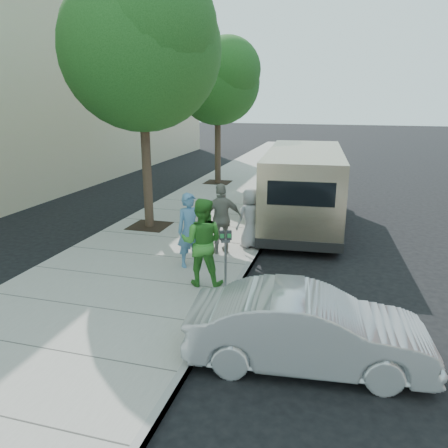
# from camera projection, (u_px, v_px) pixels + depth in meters

# --- Properties ---
(ground) EXTENTS (120.00, 120.00, 0.00)m
(ground) POSITION_uv_depth(u_px,v_px,m) (192.00, 264.00, 11.08)
(ground) COLOR black
(ground) RESTS_ON ground
(sidewalk) EXTENTS (5.00, 60.00, 0.15)m
(sidewalk) POSITION_uv_depth(u_px,v_px,m) (156.00, 258.00, 11.32)
(sidewalk) COLOR gray
(sidewalk) RESTS_ON ground
(curb_face) EXTENTS (0.12, 60.00, 0.16)m
(curb_face) POSITION_uv_depth(u_px,v_px,m) (248.00, 268.00, 10.68)
(curb_face) COLOR gray
(curb_face) RESTS_ON ground
(tree_near) EXTENTS (4.62, 4.60, 7.53)m
(tree_near) POSITION_uv_depth(u_px,v_px,m) (142.00, 43.00, 12.32)
(tree_near) COLOR black
(tree_near) RESTS_ON sidewalk
(tree_far) EXTENTS (3.92, 3.80, 6.49)m
(tree_far) POSITION_uv_depth(u_px,v_px,m) (218.00, 78.00, 19.53)
(tree_far) COLOR black
(tree_far) RESTS_ON sidewalk
(parking_meter) EXTENTS (0.27, 0.18, 1.26)m
(parking_meter) POSITION_uv_depth(u_px,v_px,m) (225.00, 246.00, 9.21)
(parking_meter) COLOR gray
(parking_meter) RESTS_ON sidewalk
(van) EXTENTS (2.72, 6.85, 2.49)m
(van) POSITION_uv_depth(u_px,v_px,m) (303.00, 186.00, 14.05)
(van) COLOR tan
(van) RESTS_ON ground
(sedan) EXTENTS (3.88, 1.71, 1.24)m
(sedan) POSITION_uv_depth(u_px,v_px,m) (308.00, 329.00, 6.80)
(sedan) COLOR #B4B8BC
(sedan) RESTS_ON ground
(person_officer) EXTENTS (0.78, 0.75, 1.80)m
(person_officer) POSITION_uv_depth(u_px,v_px,m) (190.00, 230.00, 10.35)
(person_officer) COLOR teal
(person_officer) RESTS_ON sidewalk
(person_green_shirt) EXTENTS (1.01, 0.82, 1.92)m
(person_green_shirt) POSITION_uv_depth(u_px,v_px,m) (202.00, 242.00, 9.32)
(person_green_shirt) COLOR #37892D
(person_green_shirt) RESTS_ON sidewalk
(person_gray_shirt) EXTENTS (0.92, 0.94, 1.63)m
(person_gray_shirt) POSITION_uv_depth(u_px,v_px,m) (250.00, 218.00, 11.71)
(person_gray_shirt) COLOR gray
(person_gray_shirt) RESTS_ON sidewalk
(person_striped_polo) EXTENTS (1.16, 0.94, 1.84)m
(person_striped_polo) POSITION_uv_depth(u_px,v_px,m) (222.00, 219.00, 11.23)
(person_striped_polo) COLOR gray
(person_striped_polo) RESTS_ON sidewalk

